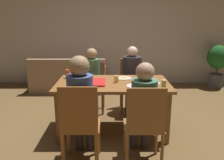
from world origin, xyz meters
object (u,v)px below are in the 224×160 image
at_px(plate_1, 134,86).
at_px(plate_2, 150,83).
at_px(chair_0, 92,84).
at_px(person_3, 142,105).
at_px(drinking_glass_2, 67,74).
at_px(potted_plant, 217,62).
at_px(person_2, 80,101).
at_px(person_1, 131,75).
at_px(plate_0, 123,78).
at_px(dining_table, 112,91).
at_px(chair_1, 131,82).
at_px(chair_2, 79,124).
at_px(drinking_glass_1, 116,79).
at_px(couch, 68,79).
at_px(pizza_box_0, 90,82).
at_px(chair_3, 144,123).
at_px(drinking_glass_0, 163,85).
at_px(person_0, 91,76).

xyz_separation_m(plate_1, plate_2, (0.25, 0.16, -0.00)).
height_order(chair_0, person_3, person_3).
height_order(drinking_glass_2, potted_plant, potted_plant).
bearing_deg(chair_0, person_2, -90.00).
relative_size(chair_0, person_1, 0.74).
xyz_separation_m(person_2, plate_0, (0.53, 0.98, 0.02)).
relative_size(dining_table, chair_1, 1.74).
relative_size(dining_table, person_3, 1.35).
height_order(chair_0, potted_plant, potted_plant).
xyz_separation_m(chair_1, person_2, (-0.71, -1.68, 0.24)).
xyz_separation_m(chair_2, plate_2, (0.92, 0.85, 0.24)).
bearing_deg(person_2, chair_2, -90.00).
relative_size(chair_0, plate_0, 3.52).
relative_size(chair_2, drinking_glass_1, 9.77).
bearing_deg(drinking_glass_2, couch, 100.08).
distance_m(pizza_box_0, potted_plant, 3.77).
bearing_deg(chair_3, potted_plant, 56.32).
relative_size(drinking_glass_0, couch, 0.08).
xyz_separation_m(person_0, chair_1, (0.71, 0.19, -0.16)).
relative_size(person_2, drinking_glass_2, 9.66).
distance_m(dining_table, drinking_glass_2, 0.77).
height_order(pizza_box_0, drinking_glass_0, drinking_glass_0).
xyz_separation_m(dining_table, drinking_glass_1, (0.05, -0.01, 0.18)).
height_order(dining_table, person_1, person_1).
bearing_deg(chair_3, chair_0, 111.60).
bearing_deg(drinking_glass_0, person_2, -158.86).
bearing_deg(person_2, pizza_box_0, 86.04).
bearing_deg(potted_plant, person_3, -125.06).
relative_size(chair_2, chair_3, 1.01).
bearing_deg(potted_plant, chair_1, -146.35).
relative_size(chair_0, chair_3, 0.90).
bearing_deg(chair_2, potted_plant, 48.43).
bearing_deg(chair_2, plate_0, 64.71).
bearing_deg(chair_0, drinking_glass_1, -64.78).
bearing_deg(drinking_glass_2, person_1, 25.99).
relative_size(chair_2, person_2, 0.77).
height_order(person_0, drinking_glass_0, person_0).
height_order(person_0, person_1, person_1).
xyz_separation_m(person_0, pizza_box_0, (0.05, -0.78, 0.10)).
distance_m(chair_0, drinking_glass_2, 0.78).
relative_size(person_2, chair_3, 1.31).
relative_size(person_0, person_2, 0.90).
xyz_separation_m(person_3, plate_2, (0.20, 0.70, 0.07)).
bearing_deg(chair_2, pizza_box_0, 86.70).
relative_size(person_2, potted_plant, 1.24).
xyz_separation_m(chair_3, pizza_box_0, (-0.66, 0.88, 0.22)).
relative_size(person_1, couch, 0.69).
relative_size(plate_0, drinking_glass_2, 1.90).
xyz_separation_m(plate_2, potted_plant, (2.01, 2.45, -0.15)).
bearing_deg(person_1, plate_2, -76.06).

